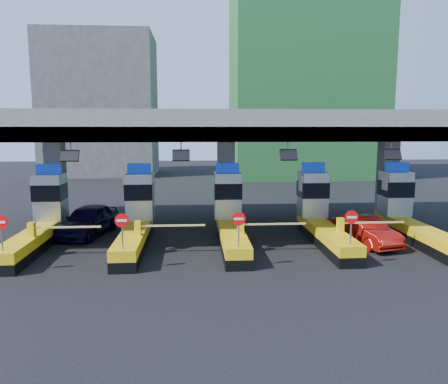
{
  "coord_description": "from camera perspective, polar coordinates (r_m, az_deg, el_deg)",
  "views": [
    {
      "loc": [
        -1.91,
        -23.03,
        6.15
      ],
      "look_at": [
        -0.32,
        0.0,
        2.75
      ],
      "focal_mm": 35.0,
      "sensor_mm": 36.0,
      "label": 1
    }
  ],
  "objects": [
    {
      "name": "ground",
      "position": [
        23.91,
        0.78,
        -6.52
      ],
      "size": [
        120.0,
        120.0,
        0.0
      ],
      "primitive_type": "plane",
      "color": "black",
      "rests_on": "ground"
    },
    {
      "name": "toll_canopy",
      "position": [
        25.97,
        0.28,
        8.35
      ],
      "size": [
        28.0,
        12.09,
        7.0
      ],
      "color": "slate",
      "rests_on": "ground"
    },
    {
      "name": "toll_lane_far_left",
      "position": [
        25.12,
        -22.68,
        -3.17
      ],
      "size": [
        4.43,
        8.0,
        4.16
      ],
      "color": "black",
      "rests_on": "ground"
    },
    {
      "name": "toll_lane_left",
      "position": [
        23.99,
        -11.28,
        -3.21
      ],
      "size": [
        4.43,
        8.0,
        4.16
      ],
      "color": "black",
      "rests_on": "ground"
    },
    {
      "name": "toll_lane_center",
      "position": [
        23.86,
        0.73,
        -3.1
      ],
      "size": [
        4.43,
        8.0,
        4.16
      ],
      "color": "black",
      "rests_on": "ground"
    },
    {
      "name": "toll_lane_right",
      "position": [
        24.77,
        12.35,
        -2.87
      ],
      "size": [
        4.43,
        8.0,
        4.16
      ],
      "color": "black",
      "rests_on": "ground"
    },
    {
      "name": "toll_lane_far_right",
      "position": [
        26.6,
        22.76,
        -2.56
      ],
      "size": [
        4.43,
        8.0,
        4.16
      ],
      "color": "black",
      "rests_on": "ground"
    },
    {
      "name": "bg_building_scaffold",
      "position": [
        57.3,
        10.56,
        16.12
      ],
      "size": [
        18.0,
        12.0,
        28.0
      ],
      "primitive_type": "cube",
      "color": "#1E5926",
      "rests_on": "ground"
    },
    {
      "name": "bg_building_concrete",
      "position": [
        60.32,
        -15.79,
        10.78
      ],
      "size": [
        14.0,
        10.0,
        18.0
      ],
      "primitive_type": "cube",
      "color": "#4C4C49",
      "rests_on": "ground"
    },
    {
      "name": "van",
      "position": [
        26.38,
        -17.32,
        -3.53
      ],
      "size": [
        3.16,
        5.46,
        1.75
      ],
      "primitive_type": "imported",
      "rotation": [
        0.0,
        0.0,
        -0.22
      ],
      "color": "black",
      "rests_on": "ground"
    },
    {
      "name": "red_car",
      "position": [
        24.43,
        17.99,
        -4.82
      ],
      "size": [
        2.62,
        4.75,
        1.48
      ],
      "primitive_type": "imported",
      "rotation": [
        0.0,
        0.0,
        0.25
      ],
      "color": "#9F130C",
      "rests_on": "ground"
    }
  ]
}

